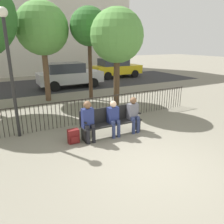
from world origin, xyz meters
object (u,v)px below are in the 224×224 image
Objects in this scene: tree_0 at (42,29)px; lamp_post at (9,56)px; seated_person_2 at (133,113)px; parked_car_2 at (116,68)px; seated_person_1 at (114,117)px; park_bench at (111,120)px; parked_car_0 at (69,75)px; tree_2 at (117,36)px; seated_person_0 at (88,119)px; backpack at (73,136)px; tree_3 at (89,27)px.

tree_0 reaches higher than lamp_post.
tree_0 reaches higher than seated_person_2.
lamp_post is at bearing -133.24° from parked_car_2.
seated_person_1 is at bearing -27.85° from lamp_post.
park_bench is at bearing -25.85° from lamp_post.
lamp_post is 0.91× the size of parked_car_0.
park_bench is at bearing -81.74° from tree_0.
tree_2 is (1.54, 2.36, 2.63)m from park_bench.
seated_person_0 is 0.30× the size of parked_car_2.
seated_person_1 is 12.41m from parked_car_2.
lamp_post is (-3.45, 1.42, 1.84)m from seated_person_2.
parked_car_2 is at bearing 57.11° from seated_person_0.
seated_person_1 is 0.30× the size of lamp_post.
lamp_post reaches higher than backpack.
tree_0 reaches higher than backpack.
park_bench is 0.48× the size of tree_2.
tree_0 is at bearing 89.59° from seated_person_0.
tree_3 is at bearing -129.15° from parked_car_2.
tree_0 is at bearing 84.91° from backpack.
tree_2 reaches higher than park_bench.
lamp_post reaches higher than parked_car_0.
tree_2 is 0.93× the size of tree_3.
park_bench is 3.86m from tree_2.
parked_car_0 is 5.41m from parked_car_2.
seated_person_1 is 0.24× the size of tree_0.
parked_car_0 is at bearing 86.75° from seated_person_2.
tree_2 is at bearing 73.04° from seated_person_2.
parked_car_2 is (4.88, 2.32, 0.00)m from parked_car_0.
parked_car_2 is at bearing 36.84° from tree_0.
tree_3 is (-0.24, 2.35, 0.47)m from tree_2.
tree_2 reaches higher than seated_person_1.
tree_2 reaches higher than lamp_post.
tree_0 is at bearing -125.53° from parked_car_0.
park_bench is 6.29m from tree_0.
lamp_post is (-3.97, -3.42, -1.08)m from tree_3.
lamp_post reaches higher than parked_car_2.
tree_2 is 9.76m from parked_car_2.
tree_3 reaches higher than seated_person_1.
parked_car_0 reaches higher than seated_person_1.
tree_3 is 1.09× the size of parked_car_0.
tree_0 is 4.68m from lamp_post.
seated_person_1 is at bearing -0.37° from seated_person_0.
tree_2 reaches higher than parked_car_2.
tree_2 is 1.02× the size of parked_car_0.
seated_person_0 is 8.72m from parked_car_0.
lamp_post reaches higher than park_bench.
seated_person_0 is 12.85m from parked_car_2.
backpack is at bearing -43.49° from lamp_post.
tree_2 reaches higher than backpack.
seated_person_2 is at bearing -116.43° from parked_car_2.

